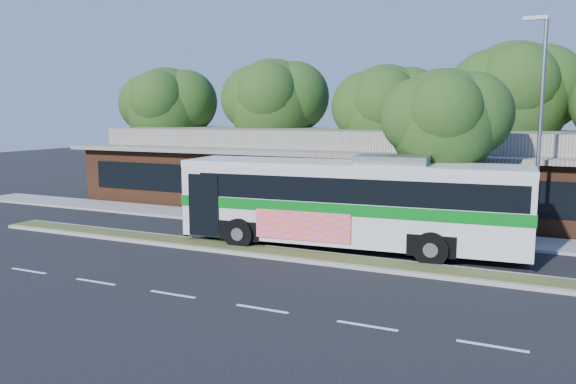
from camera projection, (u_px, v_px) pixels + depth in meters
name	position (u px, v px, depth m)	size (l,w,h in m)	color
ground	(253.00, 256.00, 21.22)	(120.00, 120.00, 0.00)	black
median_strip	(260.00, 251.00, 21.74)	(26.00, 1.10, 0.15)	#405423
sidewalk	(316.00, 225.00, 26.96)	(44.00, 2.60, 0.12)	gray
parking_lot	(87.00, 194.00, 37.68)	(14.00, 12.00, 0.01)	black
plaza_building	(358.00, 170.00, 32.60)	(33.20, 11.20, 4.45)	#532D1A
lamp_post	(539.00, 125.00, 21.97)	(0.93, 0.18, 9.07)	slate
tree_bg_a	(173.00, 106.00, 40.07)	(6.47, 5.80, 8.63)	black
tree_bg_b	(280.00, 102.00, 37.61)	(6.69, 6.00, 9.00)	black
tree_bg_c	(393.00, 110.00, 33.47)	(6.24, 5.60, 8.26)	black
tree_bg_d	(522.00, 94.00, 31.35)	(6.91, 6.20, 9.37)	black
transit_bus	(351.00, 197.00, 22.01)	(13.63, 3.90, 3.78)	silver
sedan	(127.00, 189.00, 35.62)	(1.78, 4.38, 1.27)	silver
sidewalk_tree	(452.00, 121.00, 22.76)	(4.91, 4.40, 7.17)	black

